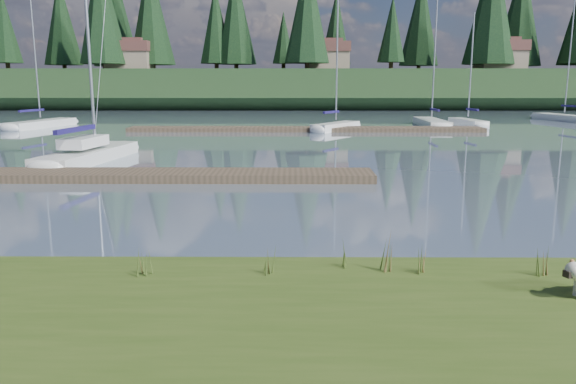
{
  "coord_description": "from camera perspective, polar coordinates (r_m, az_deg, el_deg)",
  "views": [
    {
      "loc": [
        1.0,
        -11.48,
        3.53
      ],
      "look_at": [
        0.92,
        -0.5,
        1.38
      ],
      "focal_mm": 35.0,
      "sensor_mm": 36.0,
      "label": 1
    }
  ],
  "objects": [
    {
      "name": "dock_far",
      "position": [
        41.63,
        1.8,
        6.4
      ],
      "size": [
        26.0,
        2.2,
        0.3
      ],
      "primitive_type": "cube",
      "color": "#4C3D2C",
      "rests_on": "ground"
    },
    {
      "name": "weed_0",
      "position": [
        9.5,
        -1.98,
        -7.1
      ],
      "size": [
        0.17,
        0.14,
        0.53
      ],
      "color": "#475B23",
      "rests_on": "bank"
    },
    {
      "name": "weed_1",
      "position": [
        9.9,
        5.45,
        -6.43
      ],
      "size": [
        0.17,
        0.14,
        0.51
      ],
      "color": "#475B23",
      "rests_on": "bank"
    },
    {
      "name": "ridge",
      "position": [
        84.5,
        -0.27,
        10.37
      ],
      "size": [
        200.0,
        20.0,
        5.0
      ],
      "primitive_type": "cube",
      "color": "#1C3319",
      "rests_on": "ground"
    },
    {
      "name": "sailboat_bg_0",
      "position": [
        49.84,
        -23.32,
        6.48
      ],
      "size": [
        3.32,
        8.45,
        11.98
      ],
      "rotation": [
        0.0,
        0.0,
        1.36
      ],
      "color": "white",
      "rests_on": "ground"
    },
    {
      "name": "weed_5",
      "position": [
        10.33,
        24.47,
        -6.27
      ],
      "size": [
        0.17,
        0.14,
        0.67
      ],
      "color": "#475B23",
      "rests_on": "bank"
    },
    {
      "name": "sailboat_bg_2",
      "position": [
        42.92,
        5.23,
        6.75
      ],
      "size": [
        4.42,
        5.86,
        9.53
      ],
      "rotation": [
        0.0,
        0.0,
        0.99
      ],
      "color": "white",
      "rests_on": "ground"
    },
    {
      "name": "conifer_4",
      "position": [
        78.1,
        1.98,
        18.09
      ],
      "size": [
        6.16,
        6.16,
        15.1
      ],
      "color": "#382619",
      "rests_on": "ridge"
    },
    {
      "name": "conifer_6",
      "position": [
        84.59,
        19.99,
        17.53
      ],
      "size": [
        7.04,
        7.04,
        17.0
      ],
      "color": "#382619",
      "rests_on": "ridge"
    },
    {
      "name": "mud_lip",
      "position": [
        10.52,
        -5.12,
        -8.2
      ],
      "size": [
        60.0,
        0.5,
        0.14
      ],
      "primitive_type": "cube",
      "color": "#33281C",
      "rests_on": "ground"
    },
    {
      "name": "conifer_3",
      "position": [
        84.6,
        -7.36,
        16.54
      ],
      "size": [
        4.84,
        4.84,
        12.25
      ],
      "color": "#382619",
      "rests_on": "ridge"
    },
    {
      "name": "sailboat_bg_4",
      "position": [
        49.19,
        17.54,
        6.82
      ],
      "size": [
        1.89,
        6.12,
        9.1
      ],
      "rotation": [
        0.0,
        0.0,
        1.69
      ],
      "color": "white",
      "rests_on": "ground"
    },
    {
      "name": "sailboat_bg_5",
      "position": [
        59.66,
        25.81,
        6.89
      ],
      "size": [
        3.26,
        8.55,
        11.95
      ],
      "rotation": [
        0.0,
        0.0,
        1.77
      ],
      "color": "white",
      "rests_on": "ground"
    },
    {
      "name": "conifer_2",
      "position": [
        84.22,
        -18.44,
        17.35
      ],
      "size": [
        6.6,
        6.6,
        16.05
      ],
      "color": "#382619",
      "rests_on": "ridge"
    },
    {
      "name": "weed_2",
      "position": [
        9.75,
        10.07,
        -6.17
      ],
      "size": [
        0.17,
        0.14,
        0.77
      ],
      "color": "#475B23",
      "rests_on": "bank"
    },
    {
      "name": "house_0",
      "position": [
        84.75,
        -15.76,
        13.22
      ],
      "size": [
        6.3,
        5.3,
        4.65
      ],
      "color": "gray",
      "rests_on": "ridge"
    },
    {
      "name": "dock_near",
      "position": [
        21.35,
        -13.14,
        1.66
      ],
      "size": [
        16.0,
        2.0,
        0.3
      ],
      "primitive_type": "cube",
      "color": "#4C3D2C",
      "rests_on": "ground"
    },
    {
      "name": "sailboat_main",
      "position": [
        27.48,
        -19.0,
        3.97
      ],
      "size": [
        2.6,
        8.4,
        11.95
      ],
      "rotation": [
        0.0,
        0.0,
        1.45
      ],
      "color": "white",
      "rests_on": "ground"
    },
    {
      "name": "conifer_1",
      "position": [
        92.44,
        -26.87,
        14.72
      ],
      "size": [
        4.4,
        4.4,
        11.3
      ],
      "color": "#382619",
      "rests_on": "ridge"
    },
    {
      "name": "sailboat_bg_3",
      "position": [
        48.52,
        14.17,
        6.94
      ],
      "size": [
        1.86,
        8.42,
        12.27
      ],
      "rotation": [
        0.0,
        0.0,
        1.55
      ],
      "color": "white",
      "rests_on": "ground"
    },
    {
      "name": "ground",
      "position": [
        41.65,
        -0.97,
        6.2
      ],
      "size": [
        200.0,
        200.0,
        0.0
      ],
      "primitive_type": "plane",
      "color": "slate",
      "rests_on": "ground"
    },
    {
      "name": "house_1",
      "position": [
        82.72,
        3.99,
        13.66
      ],
      "size": [
        6.3,
        5.3,
        4.65
      ],
      "color": "gray",
      "rests_on": "ridge"
    },
    {
      "name": "weed_4",
      "position": [
        9.83,
        13.29,
        -6.81
      ],
      "size": [
        0.17,
        0.14,
        0.51
      ],
      "color": "#475B23",
      "rests_on": "bank"
    },
    {
      "name": "house_2",
      "position": [
        85.63,
        20.76,
        12.9
      ],
      "size": [
        6.3,
        5.3,
        4.65
      ],
      "color": "gray",
      "rests_on": "ridge"
    },
    {
      "name": "weed_3",
      "position": [
        9.78,
        -14.47,
        -7.05
      ],
      "size": [
        0.17,
        0.14,
        0.48
      ],
      "color": "#475B23",
      "rests_on": "bank"
    },
    {
      "name": "conifer_5",
      "position": [
        83.0,
        10.53,
        15.93
      ],
      "size": [
        3.96,
        3.96,
        10.35
      ],
      "color": "#382619",
      "rests_on": "ridge"
    }
  ]
}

